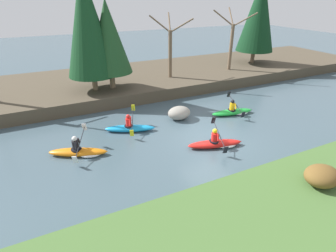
# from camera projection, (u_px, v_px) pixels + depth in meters

# --- Properties ---
(ground_plane) EXTENTS (90.00, 90.00, 0.00)m
(ground_plane) POSITION_uv_depth(u_px,v_px,m) (210.00, 138.00, 13.76)
(ground_plane) COLOR #425660
(riverbank_near) EXTENTS (44.00, 5.27, 0.78)m
(riverbank_near) POSITION_uv_depth(u_px,v_px,m) (322.00, 217.00, 8.37)
(riverbank_near) COLOR #476B33
(riverbank_near) RESTS_ON ground
(riverbank_far) EXTENTS (44.00, 8.89, 0.84)m
(riverbank_far) POSITION_uv_depth(u_px,v_px,m) (142.00, 79.00, 21.92)
(riverbank_far) COLOR #4C4233
(riverbank_far) RESTS_ON ground
(conifer_tree_left) EXTENTS (3.22, 3.22, 7.56)m
(conifer_tree_left) POSITION_uv_depth(u_px,v_px,m) (87.00, 24.00, 16.27)
(conifer_tree_left) COLOR #7A664C
(conifer_tree_left) RESTS_ON riverbank_far
(conifer_tree_mid_left) EXTENTS (2.89, 2.89, 5.77)m
(conifer_tree_mid_left) POSITION_uv_depth(u_px,v_px,m) (108.00, 37.00, 17.01)
(conifer_tree_mid_left) COLOR #7A664C
(conifer_tree_mid_left) RESTS_ON riverbank_far
(conifer_tree_centre) EXTENTS (3.39, 3.39, 7.68)m
(conifer_tree_centre) POSITION_uv_depth(u_px,v_px,m) (259.00, 13.00, 23.31)
(conifer_tree_centre) COLOR brown
(conifer_tree_centre) RESTS_ON riverbank_far
(bare_tree_mid_upstream) EXTENTS (2.64, 2.61, 4.71)m
(bare_tree_mid_upstream) POSITION_uv_depth(u_px,v_px,m) (170.00, 48.00, 20.02)
(bare_tree_mid_upstream) COLOR brown
(bare_tree_mid_upstream) RESTS_ON riverbank_far
(bare_tree_mid_downstream) EXTENTS (2.78, 2.75, 4.97)m
(bare_tree_mid_downstream) POSITION_uv_depth(u_px,v_px,m) (231.00, 42.00, 22.11)
(bare_tree_mid_downstream) COLOR brown
(bare_tree_mid_downstream) RESTS_ON riverbank_far
(shrub_clump_nearest) EXTENTS (1.28, 1.07, 0.69)m
(shrub_clump_nearest) POSITION_uv_depth(u_px,v_px,m) (322.00, 176.00, 9.08)
(shrub_clump_nearest) COLOR brown
(shrub_clump_nearest) RESTS_ON riverbank_near
(kayaker_lead) EXTENTS (2.80, 2.07, 1.20)m
(kayaker_lead) POSITION_uv_depth(u_px,v_px,m) (234.00, 111.00, 16.40)
(kayaker_lead) COLOR green
(kayaker_lead) RESTS_ON ground
(kayaker_middle) EXTENTS (2.77, 2.04, 1.20)m
(kayaker_middle) POSITION_uv_depth(u_px,v_px,m) (217.00, 143.00, 12.91)
(kayaker_middle) COLOR red
(kayaker_middle) RESTS_ON ground
(kayaker_trailing) EXTENTS (2.73, 1.99, 1.20)m
(kayaker_trailing) POSITION_uv_depth(u_px,v_px,m) (130.00, 128.00, 14.37)
(kayaker_trailing) COLOR #1993D6
(kayaker_trailing) RESTS_ON ground
(kayaker_far_back) EXTENTS (2.71, 1.97, 1.20)m
(kayaker_far_back) POSITION_uv_depth(u_px,v_px,m) (80.00, 151.00, 12.23)
(kayaker_far_back) COLOR orange
(kayaker_far_back) RESTS_ON ground
(boulder_midstream) EXTENTS (1.40, 1.10, 0.79)m
(boulder_midstream) POSITION_uv_depth(u_px,v_px,m) (179.00, 113.00, 15.71)
(boulder_midstream) COLOR gray
(boulder_midstream) RESTS_ON ground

